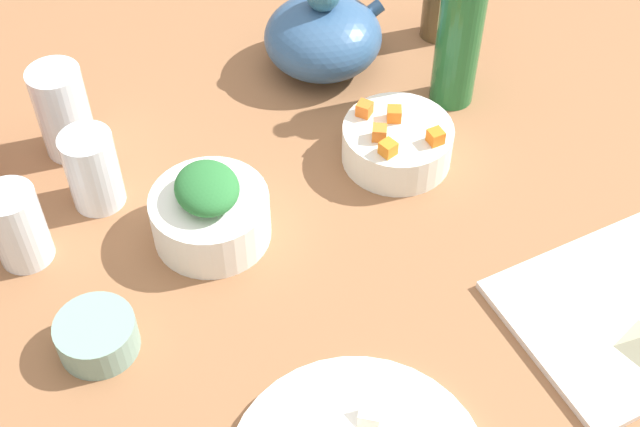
{
  "coord_description": "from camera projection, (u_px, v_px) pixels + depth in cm",
  "views": [
    {
      "loc": [
        -32.22,
        -59.44,
        82.73
      ],
      "look_at": [
        0.0,
        0.0,
        8.0
      ],
      "focal_mm": 48.84,
      "sensor_mm": 36.0,
      "label": 1
    }
  ],
  "objects": [
    {
      "name": "carrot_cube_3",
      "position": [
        394.0,
        114.0,
        1.11
      ],
      "size": [
        2.46,
        2.46,
        1.8
      ],
      "primitive_type": "cube",
      "rotation": [
        0.0,
        0.0,
        2.61
      ],
      "color": "orange",
      "rests_on": "bowl_carrots"
    },
    {
      "name": "bowl_carrots",
      "position": [
        397.0,
        143.0,
        1.12
      ],
      "size": [
        14.26,
        14.26,
        5.27
      ],
      "primitive_type": "cylinder",
      "color": "white",
      "rests_on": "tabletop"
    },
    {
      "name": "drinking_glass_2",
      "position": [
        93.0,
        170.0,
        1.05
      ],
      "size": [
        6.46,
        6.46,
        10.49
      ],
      "primitive_type": "cylinder",
      "color": "white",
      "rests_on": "tabletop"
    },
    {
      "name": "carrot_cube_0",
      "position": [
        364.0,
        109.0,
        1.11
      ],
      "size": [
        2.5,
        2.5,
        1.8
      ],
      "primitive_type": "cube",
      "rotation": [
        0.0,
        0.0,
        2.18
      ],
      "color": "orange",
      "rests_on": "bowl_carrots"
    },
    {
      "name": "carrot_cube_2",
      "position": [
        436.0,
        137.0,
        1.08
      ],
      "size": [
        1.85,
        1.85,
        1.8
      ],
      "primitive_type": "cube",
      "rotation": [
        0.0,
        0.0,
        1.54
      ],
      "color": "orange",
      "rests_on": "bowl_carrots"
    },
    {
      "name": "carrot_cube_4",
      "position": [
        388.0,
        148.0,
        1.06
      ],
      "size": [
        2.17,
        2.17,
        1.8
      ],
      "primitive_type": "cube",
      "rotation": [
        0.0,
        0.0,
        1.8
      ],
      "color": "orange",
      "rests_on": "bowl_carrots"
    },
    {
      "name": "bowl_small_side",
      "position": [
        97.0,
        336.0,
        0.93
      ],
      "size": [
        8.72,
        8.72,
        4.18
      ],
      "primitive_type": "cylinder",
      "color": "#7AA191",
      "rests_on": "tabletop"
    },
    {
      "name": "drinking_glass_0",
      "position": [
        17.0,
        226.0,
        0.99
      ],
      "size": [
        6.32,
        6.32,
        10.28
      ],
      "primitive_type": "cylinder",
      "color": "white",
      "rests_on": "tabletop"
    },
    {
      "name": "chopped_greens_mound",
      "position": [
        207.0,
        188.0,
        0.99
      ],
      "size": [
        8.84,
        9.89,
        3.54
      ],
      "primitive_type": "ellipsoid",
      "rotation": [
        0.0,
        0.0,
        1.4
      ],
      "color": "#2A6F34",
      "rests_on": "bowl_greens"
    },
    {
      "name": "tofu_cube_6",
      "position": [
        370.0,
        415.0,
        0.86
      ],
      "size": [
        3.1,
        3.1,
        2.2
      ],
      "primitive_type": "cube",
      "rotation": [
        0.0,
        0.0,
        2.43
      ],
      "color": "silver",
      "rests_on": "plate_tofu"
    },
    {
      "name": "teapot",
      "position": [
        323.0,
        35.0,
        1.23
      ],
      "size": [
        18.23,
        16.58,
        14.51
      ],
      "color": "#325681",
      "rests_on": "tabletop"
    },
    {
      "name": "carrot_cube_1",
      "position": [
        379.0,
        133.0,
        1.08
      ],
      "size": [
        2.5,
        2.5,
        1.8
      ],
      "primitive_type": "cube",
      "rotation": [
        0.0,
        0.0,
        2.54
      ],
      "color": "orange",
      "rests_on": "bowl_carrots"
    },
    {
      "name": "bottle_1",
      "position": [
        459.0,
        36.0,
        1.15
      ],
      "size": [
        6.05,
        6.05,
        23.67
      ],
      "color": "#226431",
      "rests_on": "tabletop"
    },
    {
      "name": "bowl_greens",
      "position": [
        211.0,
        217.0,
        1.03
      ],
      "size": [
        14.12,
        14.12,
        6.31
      ],
      "primitive_type": "cylinder",
      "color": "white",
      "rests_on": "tabletop"
    },
    {
      "name": "tabletop",
      "position": [
        320.0,
        249.0,
        1.06
      ],
      "size": [
        190.0,
        190.0,
        3.0
      ],
      "primitive_type": "cube",
      "color": "#90603D",
      "rests_on": "ground"
    },
    {
      "name": "drinking_glass_1",
      "position": [
        63.0,
        111.0,
        1.11
      ],
      "size": [
        6.77,
        6.77,
        12.7
      ],
      "primitive_type": "cylinder",
      "color": "white",
      "rests_on": "tabletop"
    }
  ]
}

